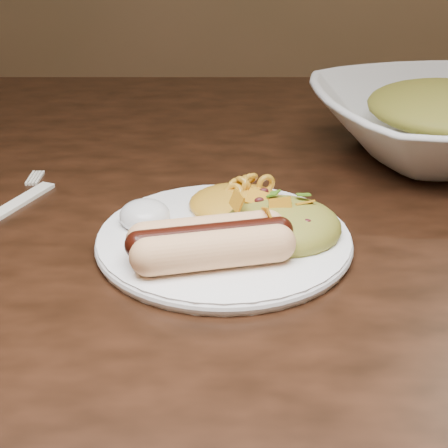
{
  "coord_description": "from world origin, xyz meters",
  "views": [
    {
      "loc": [
        0.01,
        -0.67,
        1.04
      ],
      "look_at": [
        0.01,
        -0.14,
        0.77
      ],
      "focal_mm": 55.0,
      "sensor_mm": 36.0,
      "label": 1
    }
  ],
  "objects_px": {
    "plate": "(224,240)",
    "serving_bowl": "(448,123)",
    "table": "(213,260)",
    "fork": "(19,203)"
  },
  "relations": [
    {
      "from": "plate",
      "to": "serving_bowl",
      "type": "relative_size",
      "value": 0.73
    },
    {
      "from": "fork",
      "to": "plate",
      "type": "bearing_deg",
      "value": 0.33
    },
    {
      "from": "plate",
      "to": "table",
      "type": "bearing_deg",
      "value": 95.01
    },
    {
      "from": "table",
      "to": "serving_bowl",
      "type": "height_order",
      "value": "serving_bowl"
    },
    {
      "from": "plate",
      "to": "serving_bowl",
      "type": "height_order",
      "value": "serving_bowl"
    },
    {
      "from": "plate",
      "to": "fork",
      "type": "bearing_deg",
      "value": 157.01
    },
    {
      "from": "serving_bowl",
      "to": "plate",
      "type": "bearing_deg",
      "value": -138.42
    },
    {
      "from": "fork",
      "to": "serving_bowl",
      "type": "height_order",
      "value": "serving_bowl"
    },
    {
      "from": "table",
      "to": "serving_bowl",
      "type": "distance_m",
      "value": 0.32
    },
    {
      "from": "table",
      "to": "serving_bowl",
      "type": "xyz_separation_m",
      "value": [
        0.27,
        0.09,
        0.13
      ]
    }
  ]
}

